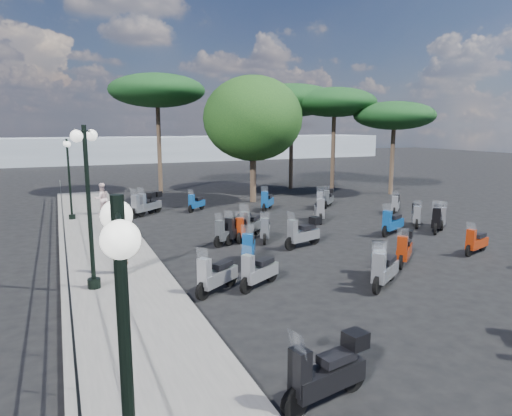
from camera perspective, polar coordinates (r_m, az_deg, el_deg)
name	(u,v)px	position (r m, az deg, el deg)	size (l,w,h in m)	color
ground	(305,253)	(16.34, 6.17, -5.65)	(120.00, 120.00, 0.00)	black
sidewalk	(105,250)	(17.25, -18.35, -5.01)	(3.00, 30.00, 0.15)	#5F5C5B
railing	(64,232)	(16.81, -22.86, -2.81)	(0.04, 26.04, 1.10)	black
lamp_post_0	(128,397)	(4.09, -15.74, -21.75)	(0.34, 1.12, 3.82)	black
lamp_post_1	(88,197)	(12.65, -20.21, 1.25)	(0.71, 1.19, 4.34)	black
lamp_post_2	(69,174)	(22.70, -22.34, 3.97)	(0.32, 1.10, 3.72)	black
woman	(120,249)	(13.96, -16.60, -4.88)	(0.56, 0.37, 1.54)	brown
pedestrian_far	(102,199)	(23.64, -18.73, 1.12)	(0.75, 0.59, 1.54)	beige
scooter_0	(327,373)	(7.91, 8.85, -19.70)	(1.77, 0.66, 1.42)	black
scooter_1	(216,276)	(12.43, -5.00, -8.46)	(1.51, 1.09, 1.39)	black
scooter_2	(259,272)	(12.78, 0.32, -7.98)	(1.51, 0.98, 1.34)	black
scooter_3	(236,229)	(17.71, -2.49, -2.66)	(1.35, 1.25, 1.34)	black
scooter_4	(243,228)	(17.96, -1.62, -2.54)	(1.08, 1.38, 1.28)	black
scooter_5	(143,205)	(23.35, -13.92, 0.33)	(1.48, 1.36, 1.46)	black
scooter_7	(378,263)	(13.86, 14.98, -6.71)	(1.10, 1.45, 1.33)	black
scooter_8	(248,249)	(14.86, -0.94, -5.19)	(0.98, 1.70, 1.46)	black
scooter_9	(251,225)	(18.28, -0.69, -2.20)	(1.43, 1.37, 1.49)	black
scooter_10	(229,232)	(17.35, -3.41, -2.99)	(1.47, 0.99, 1.30)	black
scooter_11	(196,203)	(24.19, -7.50, 0.58)	(1.19, 1.11, 1.22)	black
scooter_13	(384,271)	(13.28, 15.74, -7.54)	(1.55, 1.11, 1.42)	black
scooter_14	(381,270)	(13.44, 15.31, -7.51)	(1.28, 1.15, 1.29)	black
scooter_15	(303,233)	(16.99, 5.94, -3.16)	(1.74, 0.79, 1.42)	black
scooter_16	(265,230)	(17.78, 1.17, -2.79)	(0.90, 1.48, 1.29)	black
scooter_17	(267,202)	(24.14, 1.40, 0.80)	(1.21, 1.42, 1.40)	black
scooter_19	(404,249)	(15.65, 18.05, -4.91)	(1.38, 1.24, 1.34)	black
scooter_20	(476,242)	(17.81, 25.80, -3.90)	(1.48, 0.68, 1.21)	black
scooter_21	(392,223)	(19.66, 16.66, -1.86)	(1.61, 0.92, 1.38)	black
scooter_22	(319,211)	(21.55, 7.94, -0.37)	(1.03, 1.73, 1.49)	black
scooter_23	(328,199)	(25.58, 9.04, 1.18)	(1.22, 1.23, 1.25)	black
scooter_26	(437,219)	(20.86, 21.66, -1.30)	(1.44, 1.34, 1.43)	black
scooter_27	(440,217)	(21.75, 22.04, -1.04)	(1.13, 1.33, 1.27)	black
scooter_28	(395,205)	(24.35, 17.03, 0.39)	(1.21, 1.22, 1.25)	black
scooter_29	(321,200)	(24.98, 8.09, 1.01)	(1.09, 1.38, 1.28)	black
scooter_30	(150,204)	(23.68, -13.13, 0.50)	(1.48, 1.36, 1.46)	black
scooter_31	(416,216)	(21.68, 19.36, -0.91)	(1.13, 1.33, 1.27)	black
broadleaf_tree	(253,119)	(26.71, -0.39, 11.10)	(5.73, 5.73, 7.29)	#38281E
pine_0	(292,101)	(32.52, 4.50, 13.24)	(6.44, 6.44, 7.29)	#38281E
pine_1	(334,103)	(31.24, 9.78, 12.86)	(5.51, 5.51, 6.93)	#38281E
pine_2	(157,91)	(31.11, -12.26, 14.12)	(6.21, 6.21, 7.77)	#38281E
pine_3	(394,116)	(31.07, 16.91, 10.96)	(5.19, 5.19, 5.99)	#38281E
distant_hills	(126,150)	(59.22, -15.98, 7.04)	(70.00, 8.00, 3.00)	gray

